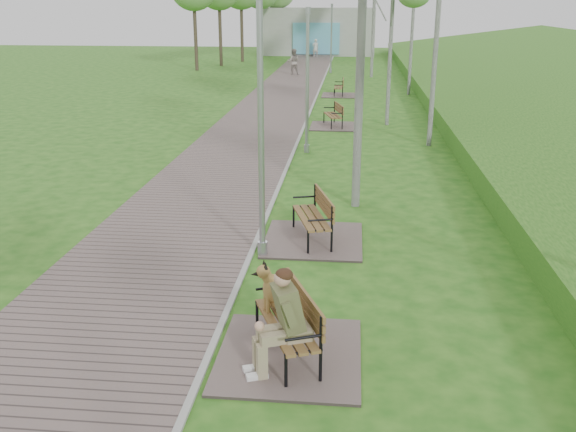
{
  "coord_description": "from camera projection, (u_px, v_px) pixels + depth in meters",
  "views": [
    {
      "loc": [
        1.85,
        -8.42,
        4.62
      ],
      "look_at": [
        0.82,
        1.7,
        1.19
      ],
      "focal_mm": 40.0,
      "sensor_mm": 36.0,
      "label": 1
    }
  ],
  "objects": [
    {
      "name": "kerb",
      "position": [
        313.0,
        104.0,
        29.85
      ],
      "size": [
        0.1,
        67.0,
        0.05
      ],
      "primitive_type": "cube",
      "color": "#999993",
      "rests_on": "ground"
    },
    {
      "name": "bench_main",
      "position": [
        282.0,
        327.0,
        8.57
      ],
      "size": [
        1.94,
        2.15,
        1.69
      ],
      "color": "#6C5B57",
      "rests_on": "ground"
    },
    {
      "name": "bench_third",
      "position": [
        333.0,
        122.0,
        24.58
      ],
      "size": [
        1.78,
        1.98,
        1.09
      ],
      "color": "#6C5B57",
      "rests_on": "ground"
    },
    {
      "name": "bench_far",
      "position": [
        339.0,
        92.0,
        32.58
      ],
      "size": [
        1.75,
        1.94,
        1.07
      ],
      "color": "#6C5B57",
      "rests_on": "ground"
    },
    {
      "name": "walkway",
      "position": [
        276.0,
        104.0,
        30.02
      ],
      "size": [
        3.5,
        67.0,
        0.04
      ],
      "primitive_type": "cube",
      "color": "#6C5B57",
      "rests_on": "ground"
    },
    {
      "name": "lamp_post_second",
      "position": [
        307.0,
        87.0,
        19.83
      ],
      "size": [
        0.17,
        0.17,
        4.43
      ],
      "color": "#95989D",
      "rests_on": "ground"
    },
    {
      "name": "ground",
      "position": [
        222.0,
        325.0,
        9.59
      ],
      "size": [
        120.0,
        120.0,
        0.0
      ],
      "primitive_type": "plane",
      "color": "#205815",
      "rests_on": "ground"
    },
    {
      "name": "pedestrian_near",
      "position": [
        315.0,
        48.0,
        54.37
      ],
      "size": [
        0.66,
        0.56,
        1.52
      ],
      "primitive_type": "imported",
      "rotation": [
        0.0,
        0.0,
        3.56
      ],
      "color": "silver",
      "rests_on": "ground"
    },
    {
      "name": "lamp_post_near",
      "position": [
        261.0,
        138.0,
        11.49
      ],
      "size": [
        0.19,
        0.19,
        4.87
      ],
      "color": "#95989D",
      "rests_on": "ground"
    },
    {
      "name": "pedestrian_far",
      "position": [
        293.0,
        62.0,
        41.37
      ],
      "size": [
        0.83,
        0.66,
        1.66
      ],
      "primitive_type": "imported",
      "rotation": [
        0.0,
        0.0,
        3.18
      ],
      "color": "gray",
      "rests_on": "ground"
    },
    {
      "name": "building_north",
      "position": [
        318.0,
        31.0,
        57.15
      ],
      "size": [
        10.0,
        5.2,
        4.0
      ],
      "color": "#9E9E99",
      "rests_on": "ground"
    },
    {
      "name": "bench_second",
      "position": [
        312.0,
        230.0,
        12.9
      ],
      "size": [
        1.96,
        2.18,
        1.2
      ],
      "color": "#6C5B57",
      "rests_on": "ground"
    },
    {
      "name": "lamp_post_third",
      "position": [
        331.0,
        41.0,
        42.23
      ],
      "size": [
        0.17,
        0.17,
        4.41
      ],
      "color": "#95989D",
      "rests_on": "ground"
    }
  ]
}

